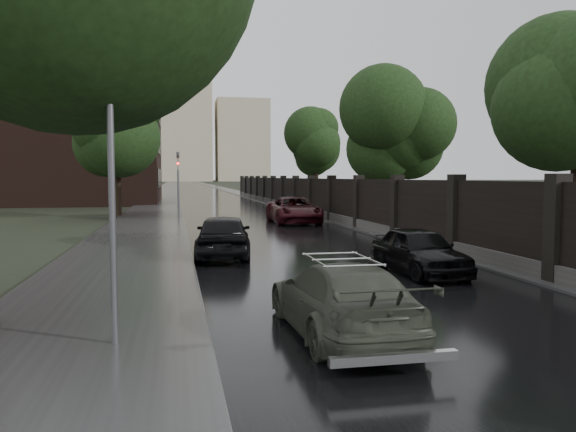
{
  "coord_description": "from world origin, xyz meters",
  "views": [
    {
      "loc": [
        -4.5,
        -7.01,
        2.63
      ],
      "look_at": [
        -1.33,
        8.66,
        1.5
      ],
      "focal_mm": 35.0,
      "sensor_mm": 36.0,
      "label": 1
    }
  ],
  "objects_px": {
    "lamp_post": "(111,174)",
    "car_right_far": "(294,210)",
    "car_right_near": "(419,251)",
    "tree_right_c": "(316,149)",
    "tree_left_far": "(117,135)",
    "hatchback_left": "(223,236)",
    "traffic_light": "(178,181)",
    "tree_right_b": "(398,134)",
    "volga_sedan": "(341,299)"
  },
  "relations": [
    {
      "from": "tree_right_c",
      "to": "volga_sedan",
      "type": "bearing_deg",
      "value": -103.72
    },
    {
      "from": "tree_left_far",
      "to": "lamp_post",
      "type": "distance_m",
      "value": 28.73
    },
    {
      "from": "hatchback_left",
      "to": "car_right_far",
      "type": "distance_m",
      "value": 13.7
    },
    {
      "from": "lamp_post",
      "to": "traffic_light",
      "type": "relative_size",
      "value": 1.28
    },
    {
      "from": "lamp_post",
      "to": "car_right_near",
      "type": "distance_m",
      "value": 9.32
    },
    {
      "from": "lamp_post",
      "to": "traffic_light",
      "type": "height_order",
      "value": "lamp_post"
    },
    {
      "from": "tree_left_far",
      "to": "lamp_post",
      "type": "bearing_deg",
      "value": -84.79
    },
    {
      "from": "tree_right_b",
      "to": "car_right_far",
      "type": "height_order",
      "value": "tree_right_b"
    },
    {
      "from": "tree_right_c",
      "to": "lamp_post",
      "type": "distance_m",
      "value": 40.67
    },
    {
      "from": "tree_right_b",
      "to": "lamp_post",
      "type": "bearing_deg",
      "value": -122.18
    },
    {
      "from": "tree_right_c",
      "to": "car_right_near",
      "type": "distance_m",
      "value": 33.83
    },
    {
      "from": "tree_right_c",
      "to": "car_right_near",
      "type": "bearing_deg",
      "value": -99.6
    },
    {
      "from": "tree_right_b",
      "to": "tree_right_c",
      "type": "distance_m",
      "value": 18.0
    },
    {
      "from": "lamp_post",
      "to": "hatchback_left",
      "type": "xyz_separation_m",
      "value": [
        2.41,
        9.47,
        -1.95
      ]
    },
    {
      "from": "tree_right_b",
      "to": "volga_sedan",
      "type": "relative_size",
      "value": 1.66
    },
    {
      "from": "lamp_post",
      "to": "tree_right_c",
      "type": "bearing_deg",
      "value": 71.48
    },
    {
      "from": "hatchback_left",
      "to": "car_right_near",
      "type": "height_order",
      "value": "hatchback_left"
    },
    {
      "from": "lamp_post",
      "to": "car_right_far",
      "type": "height_order",
      "value": "lamp_post"
    },
    {
      "from": "tree_left_far",
      "to": "tree_right_c",
      "type": "xyz_separation_m",
      "value": [
        15.5,
        10.0,
        -0.29
      ]
    },
    {
      "from": "lamp_post",
      "to": "volga_sedan",
      "type": "height_order",
      "value": "lamp_post"
    },
    {
      "from": "car_right_far",
      "to": "car_right_near",
      "type": "bearing_deg",
      "value": -90.51
    },
    {
      "from": "car_right_near",
      "to": "car_right_far",
      "type": "bearing_deg",
      "value": 86.96
    },
    {
      "from": "car_right_near",
      "to": "car_right_far",
      "type": "height_order",
      "value": "car_right_far"
    },
    {
      "from": "tree_right_c",
      "to": "volga_sedan",
      "type": "height_order",
      "value": "tree_right_c"
    },
    {
      "from": "volga_sedan",
      "to": "traffic_light",
      "type": "bearing_deg",
      "value": -85.33
    },
    {
      "from": "tree_right_b",
      "to": "tree_right_c",
      "type": "xyz_separation_m",
      "value": [
        0.0,
        18.0,
        0.0
      ]
    },
    {
      "from": "car_right_near",
      "to": "lamp_post",
      "type": "bearing_deg",
      "value": -145.99
    },
    {
      "from": "volga_sedan",
      "to": "lamp_post",
      "type": "bearing_deg",
      "value": 3.01
    },
    {
      "from": "tree_left_far",
      "to": "volga_sedan",
      "type": "distance_m",
      "value": 29.26
    },
    {
      "from": "tree_right_c",
      "to": "traffic_light",
      "type": "relative_size",
      "value": 1.75
    },
    {
      "from": "tree_left_far",
      "to": "tree_right_c",
      "type": "bearing_deg",
      "value": 32.83
    },
    {
      "from": "tree_right_c",
      "to": "car_right_far",
      "type": "height_order",
      "value": "tree_right_c"
    },
    {
      "from": "tree_right_c",
      "to": "car_right_far",
      "type": "bearing_deg",
      "value": -108.5
    },
    {
      "from": "hatchback_left",
      "to": "car_right_far",
      "type": "relative_size",
      "value": 0.8
    },
    {
      "from": "car_right_near",
      "to": "car_right_far",
      "type": "distance_m",
      "value": 16.8
    },
    {
      "from": "hatchback_left",
      "to": "volga_sedan",
      "type": "bearing_deg",
      "value": 103.25
    },
    {
      "from": "tree_left_far",
      "to": "tree_right_b",
      "type": "distance_m",
      "value": 17.45
    },
    {
      "from": "car_right_near",
      "to": "car_right_far",
      "type": "xyz_separation_m",
      "value": [
        0.15,
        16.8,
        0.1
      ]
    },
    {
      "from": "volga_sedan",
      "to": "car_right_near",
      "type": "relative_size",
      "value": 1.12
    },
    {
      "from": "tree_right_c",
      "to": "tree_right_b",
      "type": "bearing_deg",
      "value": -90.0
    },
    {
      "from": "tree_right_c",
      "to": "hatchback_left",
      "type": "xyz_separation_m",
      "value": [
        -10.49,
        -29.03,
        -4.23
      ]
    },
    {
      "from": "tree_left_far",
      "to": "tree_right_c",
      "type": "distance_m",
      "value": 18.45
    },
    {
      "from": "tree_left_far",
      "to": "car_right_near",
      "type": "distance_m",
      "value": 25.54
    },
    {
      "from": "lamp_post",
      "to": "car_right_far",
      "type": "xyz_separation_m",
      "value": [
        7.45,
        22.21,
        -1.93
      ]
    },
    {
      "from": "tree_right_c",
      "to": "traffic_light",
      "type": "distance_m",
      "value": 19.26
    },
    {
      "from": "traffic_light",
      "to": "car_right_near",
      "type": "relative_size",
      "value": 1.06
    },
    {
      "from": "traffic_light",
      "to": "car_right_far",
      "type": "xyz_separation_m",
      "value": [
        6.35,
        -1.28,
        -1.65
      ]
    },
    {
      "from": "tree_left_far",
      "to": "tree_right_b",
      "type": "relative_size",
      "value": 1.05
    },
    {
      "from": "volga_sedan",
      "to": "car_right_far",
      "type": "height_order",
      "value": "car_right_far"
    },
    {
      "from": "traffic_light",
      "to": "car_right_near",
      "type": "xyz_separation_m",
      "value": [
        6.2,
        -18.08,
        -1.76
      ]
    }
  ]
}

